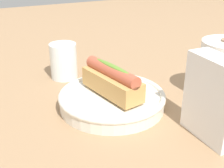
{
  "coord_description": "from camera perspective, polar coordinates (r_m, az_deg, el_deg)",
  "views": [
    {
      "loc": [
        0.54,
        -0.22,
        0.32
      ],
      "look_at": [
        0.01,
        0.02,
        0.05
      ],
      "focal_mm": 49.92,
      "sensor_mm": 36.0,
      "label": 1
    }
  ],
  "objects": [
    {
      "name": "ground_plane",
      "position": [
        0.67,
        -1.88,
        -4.08
      ],
      "size": [
        2.4,
        2.4,
        0.0
      ],
      "primitive_type": "plane",
      "color": "#9E7A56"
    },
    {
      "name": "napkin_box",
      "position": [
        0.56,
        18.14,
        -2.65
      ],
      "size": [
        0.11,
        0.05,
        0.15
      ],
      "primitive_type": "cube",
      "rotation": [
        0.0,
        0.0,
        0.02
      ],
      "color": "white",
      "rests_on": "ground_plane"
    },
    {
      "name": "serving_bowl",
      "position": [
        0.66,
        0.0,
        -2.81
      ],
      "size": [
        0.23,
        0.23,
        0.03
      ],
      "color": "silver",
      "rests_on": "ground_plane"
    },
    {
      "name": "paper_towel_roll",
      "position": [
        0.73,
        19.83,
        2.45
      ],
      "size": [
        0.11,
        0.11,
        0.13
      ],
      "color": "white",
      "rests_on": "ground_plane"
    },
    {
      "name": "water_glass",
      "position": [
        0.8,
        -8.84,
        3.82
      ],
      "size": [
        0.07,
        0.07,
        0.09
      ],
      "color": "white",
      "rests_on": "ground_plane"
    },
    {
      "name": "hotdog_front",
      "position": [
        0.64,
        0.0,
        0.64
      ],
      "size": [
        0.16,
        0.08,
        0.06
      ],
      "color": "tan",
      "rests_on": "serving_bowl"
    }
  ]
}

